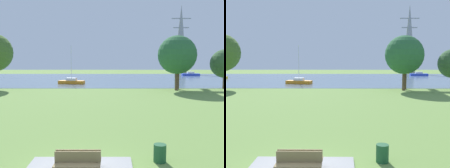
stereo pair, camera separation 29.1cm
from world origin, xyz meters
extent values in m
plane|color=olive|center=(0.00, 22.00, 0.00)|extent=(160.00, 160.00, 0.00)
cube|color=#A3958B|center=(-0.60, 0.32, 0.30)|extent=(0.24, 0.44, 0.40)
cube|color=#A3958B|center=(0.60, 0.32, 0.30)|extent=(0.24, 0.44, 0.40)
cube|color=olive|center=(0.00, 0.32, 0.53)|extent=(1.80, 0.48, 0.05)
cube|color=olive|center=(0.00, 0.11, 0.77)|extent=(1.80, 0.05, 0.44)
cube|color=olive|center=(0.00, -0.32, 0.53)|extent=(1.80, 0.48, 0.05)
cube|color=olive|center=(0.00, -0.11, 0.77)|extent=(1.80, 0.05, 0.44)
cylinder|color=#1E512D|center=(3.48, 1.27, 0.40)|extent=(0.56, 0.56, 0.80)
cube|color=slate|center=(0.00, 50.00, 0.01)|extent=(140.00, 40.00, 0.02)
cube|color=orange|center=(-6.20, 37.48, 0.32)|extent=(5.01, 2.47, 0.60)
cube|color=white|center=(-6.20, 37.48, 0.87)|extent=(1.99, 1.45, 0.50)
cylinder|color=silver|center=(-6.20, 37.48, 3.87)|extent=(0.10, 0.10, 6.50)
cube|color=blue|center=(23.29, 61.24, 0.32)|extent=(4.85, 1.68, 0.60)
cube|color=white|center=(23.29, 61.24, 0.87)|extent=(1.84, 1.17, 0.50)
cylinder|color=silver|center=(23.29, 61.24, 3.14)|extent=(0.10, 0.10, 5.04)
cylinder|color=brown|center=(10.83, 27.60, 1.63)|extent=(0.44, 0.44, 3.26)
sphere|color=#2B6137|center=(10.83, 27.60, 5.22)|extent=(5.61, 5.61, 5.61)
cylinder|color=brown|center=(11.36, 28.96, 1.71)|extent=(0.44, 0.44, 3.42)
sphere|color=#375B35|center=(11.36, 28.96, 5.01)|extent=(4.54, 4.54, 4.54)
cone|color=gray|center=(24.25, 76.14, 11.26)|extent=(4.40, 4.40, 22.52)
cube|color=gray|center=(24.25, 76.14, 18.01)|extent=(6.40, 0.30, 0.30)
cube|color=gray|center=(24.25, 76.14, 15.01)|extent=(5.20, 0.30, 0.30)
camera|label=1|loc=(1.34, -9.72, 4.56)|focal=40.89mm
camera|label=2|loc=(1.63, -9.72, 4.56)|focal=40.89mm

